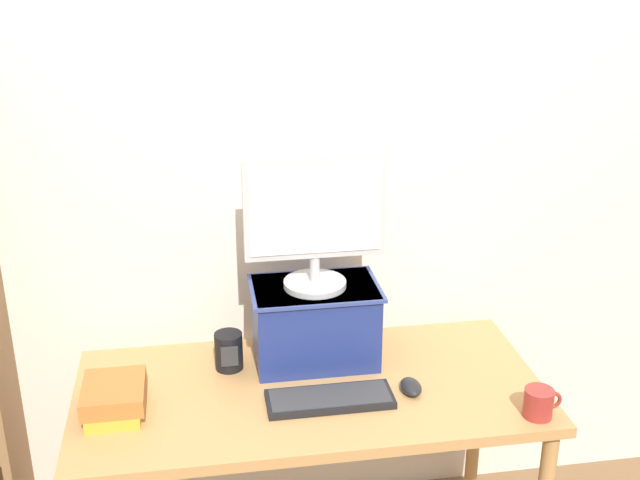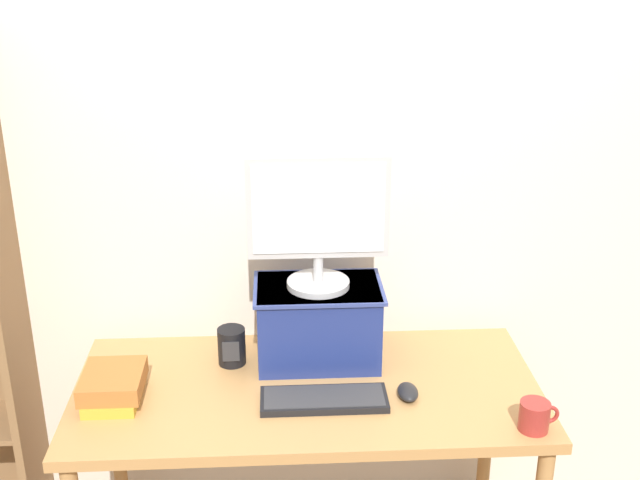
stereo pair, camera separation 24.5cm
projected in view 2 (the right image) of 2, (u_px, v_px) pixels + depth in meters
name	position (u px, v px, depth m)	size (l,w,h in m)	color
back_wall	(300.00, 185.00, 2.82)	(7.00, 0.08, 2.60)	beige
desk	(307.00, 408.00, 2.59)	(1.48, 0.70, 0.78)	#B7844C
riser_box	(318.00, 321.00, 2.67)	(0.42, 0.28, 0.27)	navy
computer_monitor	(318.00, 218.00, 2.54)	(0.45, 0.21, 0.44)	#B7B7BA
keyboard	(324.00, 399.00, 2.47)	(0.39, 0.14, 0.02)	black
computer_mouse	(408.00, 392.00, 2.50)	(0.06, 0.10, 0.04)	black
book_stack	(113.00, 385.00, 2.48)	(0.19, 0.24, 0.09)	gold
coffee_mug	(535.00, 416.00, 2.33)	(0.12, 0.09, 0.09)	#9E2D28
desk_speaker	(232.00, 346.00, 2.67)	(0.09, 0.10, 0.13)	black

